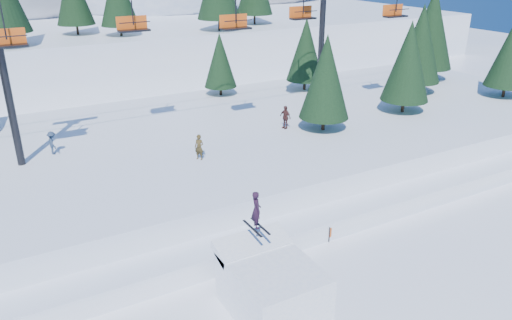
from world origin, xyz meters
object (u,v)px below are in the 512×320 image
banner_near (344,224)px  banner_far (399,203)px  jump_kicker (271,285)px  chairlift (184,36)px

banner_near → banner_far: bearing=4.6°
banner_near → banner_far: 4.40m
jump_kicker → chairlift: chairlift is taller
chairlift → banner_near: size_ratio=16.90×
banner_far → jump_kicker: bearing=-160.5°
chairlift → banner_near: 15.88m
chairlift → banner_near: bearing=-72.9°
banner_near → jump_kicker: bearing=-152.2°
banner_near → banner_far: size_ratio=1.02×
jump_kicker → banner_far: bearing=19.5°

